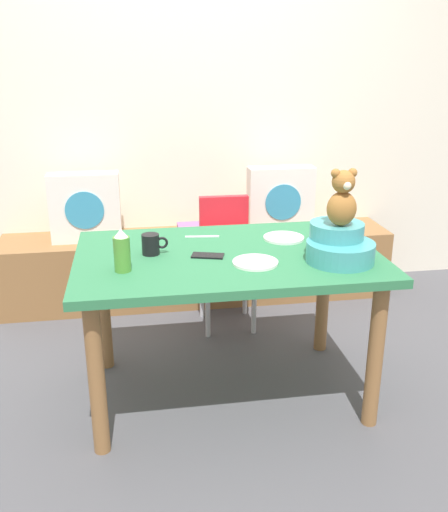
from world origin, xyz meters
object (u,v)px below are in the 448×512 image
(infant_seat_teal, at_px, (339,245))
(coffee_mug, at_px, (151,244))
(pillow_floral_left, at_px, (85,208))
(cell_phone, at_px, (208,256))
(dinner_plate_far, at_px, (255,262))
(highchair, at_px, (227,245))
(pillow_floral_right, at_px, (280,200))
(dining_table, at_px, (227,273))
(book_stack, at_px, (193,229))
(dinner_plate_near, at_px, (284,238))
(ketchup_bottle, at_px, (122,251))
(teddy_bear, at_px, (342,199))

(infant_seat_teal, xyz_separation_m, coffee_mug, (-0.81, 0.21, -0.02))
(pillow_floral_left, distance_m, cell_phone, 1.36)
(pillow_floral_left, height_order, coffee_mug, pillow_floral_left)
(infant_seat_teal, xyz_separation_m, dinner_plate_far, (-0.37, 0.01, -0.07))
(highchair, xyz_separation_m, dinner_plate_far, (-0.03, -0.92, 0.22))
(pillow_floral_right, distance_m, dinner_plate_far, 1.41)
(dining_table, bearing_deg, book_stack, 91.62)
(pillow_floral_left, bearing_deg, dinner_plate_near, -44.54)
(infant_seat_teal, bearing_deg, book_stack, 110.22)
(ketchup_bottle, bearing_deg, dinner_plate_near, 21.95)
(pillow_floral_right, xyz_separation_m, coffee_mug, (-0.90, -1.13, 0.11))
(pillow_floral_right, relative_size, dinner_plate_far, 2.20)
(pillow_floral_left, height_order, dinner_plate_far, pillow_floral_left)
(coffee_mug, bearing_deg, ketchup_bottle, -123.36)
(coffee_mug, distance_m, cell_phone, 0.26)
(book_stack, bearing_deg, dinner_plate_near, -71.66)
(ketchup_bottle, bearing_deg, highchair, 56.78)
(dining_table, bearing_deg, ketchup_bottle, -161.99)
(ketchup_bottle, bearing_deg, cell_phone, 17.82)
(dining_table, height_order, highchair, highchair)
(dining_table, relative_size, teddy_bear, 5.54)
(dinner_plate_far, bearing_deg, dining_table, 121.23)
(pillow_floral_left, height_order, book_stack, pillow_floral_left)
(pillow_floral_left, xyz_separation_m, highchair, (0.85, -0.42, -0.16))
(highchair, bearing_deg, dining_table, -99.36)
(ketchup_bottle, bearing_deg, book_stack, 71.98)
(infant_seat_teal, xyz_separation_m, cell_phone, (-0.57, 0.14, -0.07))
(infant_seat_teal, distance_m, coffee_mug, 0.84)
(dinner_plate_near, bearing_deg, coffee_mug, -169.52)
(book_stack, bearing_deg, dinner_plate_far, -84.52)
(teddy_bear, xyz_separation_m, ketchup_bottle, (-0.94, 0.02, -0.19))
(ketchup_bottle, relative_size, dinner_plate_near, 0.92)
(dining_table, xyz_separation_m, dinner_plate_near, (0.31, 0.16, 0.11))
(book_stack, xyz_separation_m, coffee_mug, (-0.31, -1.16, 0.29))
(pillow_floral_right, distance_m, dinner_plate_near, 1.05)
(teddy_bear, relative_size, ketchup_bottle, 1.35)
(dinner_plate_far, bearing_deg, pillow_floral_right, 70.89)
(book_stack, height_order, highchair, highchair)
(ketchup_bottle, distance_m, cell_phone, 0.40)
(pillow_floral_left, relative_size, teddy_bear, 1.76)
(dining_table, bearing_deg, pillow_floral_right, 64.58)
(pillow_floral_right, relative_size, cell_phone, 3.06)
(coffee_mug, height_order, cell_phone, coffee_mug)
(dining_table, distance_m, coffee_mug, 0.38)
(infant_seat_teal, height_order, ketchup_bottle, ketchup_bottle)
(pillow_floral_left, height_order, dining_table, pillow_floral_left)
(book_stack, distance_m, teddy_bear, 1.55)
(dinner_plate_near, bearing_deg, dining_table, -152.43)
(pillow_floral_right, distance_m, infant_seat_teal, 1.35)
(ketchup_bottle, height_order, coffee_mug, ketchup_bottle)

